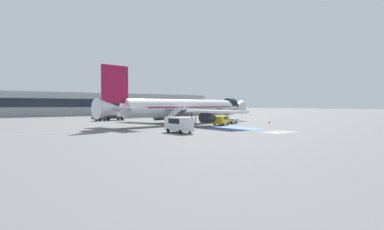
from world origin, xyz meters
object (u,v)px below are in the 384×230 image
object	(u,v)px
ground_crew_1	(172,122)
traffic_cone_0	(219,122)
service_van_1	(221,120)
traffic_cone_1	(269,122)
ground_crew_0	(196,120)
service_van_0	(179,124)
airliner	(185,108)
boarding_stairs_forward	(228,119)
terminal_building	(70,104)
boarding_stairs_aft	(177,121)
fuel_tanker	(109,114)

from	to	relation	value
ground_crew_1	traffic_cone_0	size ratio (longest dim) A/B	2.63
service_van_1	traffic_cone_1	world-z (taller)	service_van_1
service_van_1	ground_crew_0	bearing A→B (deg)	-173.71
service_van_1	service_van_0	bearing A→B (deg)	-89.30
ground_crew_0	traffic_cone_0	bearing A→B (deg)	-60.53
airliner	boarding_stairs_forward	world-z (taller)	airliner
service_van_0	traffic_cone_0	distance (m)	23.34
traffic_cone_0	terminal_building	xyz separation A→B (m)	(-11.92, 77.25, 4.29)
airliner	terminal_building	distance (m)	73.09
boarding_stairs_forward	boarding_stairs_aft	world-z (taller)	boarding_stairs_aft
boarding_stairs_aft	service_van_1	size ratio (longest dim) A/B	1.03
service_van_1	ground_crew_0	xyz separation A→B (m)	(-3.18, 4.75, -0.17)
ground_crew_0	traffic_cone_0	world-z (taller)	ground_crew_0
fuel_tanker	service_van_1	size ratio (longest dim) A/B	1.74
service_van_0	service_van_1	world-z (taller)	service_van_0
boarding_stairs_aft	fuel_tanker	bearing A→B (deg)	85.90
boarding_stairs_aft	ground_crew_0	xyz separation A→B (m)	(6.86, 2.59, -0.01)
fuel_tanker	service_van_1	world-z (taller)	fuel_tanker
traffic_cone_0	terminal_building	world-z (taller)	terminal_building
boarding_stairs_forward	boarding_stairs_aft	bearing A→B (deg)	-180.00
boarding_stairs_aft	terminal_building	bearing A→B (deg)	81.18
ground_crew_0	fuel_tanker	bearing A→B (deg)	64.14
ground_crew_0	terminal_building	xyz separation A→B (m)	(-6.48, 75.69, 3.63)
boarding_stairs_forward	service_van_0	xyz separation A→B (m)	(-23.64, -13.96, 0.42)
boarding_stairs_aft	ground_crew_1	bearing A→B (deg)	-146.43
service_van_1	terminal_building	world-z (taller)	terminal_building
ground_crew_0	airliner	bearing A→B (deg)	63.12
airliner	traffic_cone_1	world-z (taller)	airliner
traffic_cone_0	traffic_cone_1	bearing A→B (deg)	-25.54
fuel_tanker	traffic_cone_0	size ratio (longest dim) A/B	13.56
airliner	fuel_tanker	distance (m)	25.63
traffic_cone_0	boarding_stairs_aft	bearing A→B (deg)	-175.17
ground_crew_0	terminal_building	world-z (taller)	terminal_building
boarding_stairs_forward	ground_crew_1	world-z (taller)	boarding_stairs_forward
service_van_1	traffic_cone_1	size ratio (longest dim) A/B	8.57
service_van_0	terminal_building	world-z (taller)	terminal_building
boarding_stairs_forward	boarding_stairs_aft	xyz separation A→B (m)	(-16.29, -2.45, 0.00)
service_van_1	ground_crew_0	size ratio (longest dim) A/B	3.04
airliner	boarding_stairs_aft	size ratio (longest dim) A/B	7.88
ground_crew_1	traffic_cone_1	world-z (taller)	ground_crew_1
traffic_cone_1	traffic_cone_0	bearing A→B (deg)	154.46
boarding_stairs_aft	ground_crew_0	size ratio (longest dim) A/B	3.13
airliner	fuel_tanker	bearing A→B (deg)	-169.70
boarding_stairs_aft	traffic_cone_1	xyz separation A→B (m)	(23.34, -4.23, -0.70)
boarding_stairs_forward	terminal_building	size ratio (longest dim) A/B	0.04
service_van_1	traffic_cone_0	size ratio (longest dim) A/B	7.77
service_van_0	terminal_building	bearing A→B (deg)	81.15
ground_crew_1	traffic_cone_0	distance (m)	15.57
traffic_cone_0	ground_crew_0	bearing A→B (deg)	164.07
airliner	service_van_0	distance (m)	21.64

